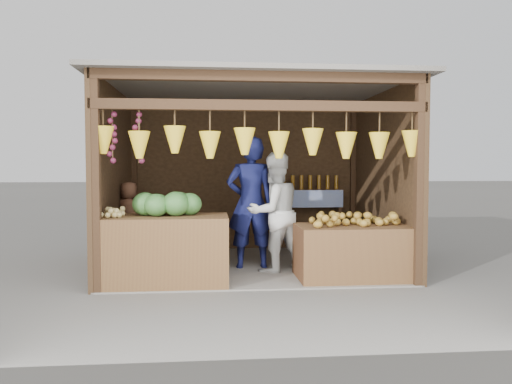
{
  "coord_description": "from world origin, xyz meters",
  "views": [
    {
      "loc": [
        -0.6,
        -7.34,
        1.49
      ],
      "look_at": [
        0.05,
        -0.1,
        1.11
      ],
      "focal_mm": 35.0,
      "sensor_mm": 36.0,
      "label": 1
    }
  ],
  "objects_px": {
    "counter_left": "(165,250)",
    "counter_right": "(353,252)",
    "woman_standing": "(274,212)",
    "vendor_seated": "(130,214)",
    "man_standing": "(251,203)"
  },
  "relations": [
    {
      "from": "man_standing",
      "to": "counter_right",
      "type": "bearing_deg",
      "value": 146.01
    },
    {
      "from": "counter_right",
      "to": "man_standing",
      "type": "relative_size",
      "value": 0.77
    },
    {
      "from": "man_standing",
      "to": "woman_standing",
      "type": "distance_m",
      "value": 0.41
    },
    {
      "from": "man_standing",
      "to": "woman_standing",
      "type": "xyz_separation_m",
      "value": [
        0.31,
        -0.25,
        -0.11
      ]
    },
    {
      "from": "counter_left",
      "to": "vendor_seated",
      "type": "bearing_deg",
      "value": 116.2
    },
    {
      "from": "counter_right",
      "to": "counter_left",
      "type": "bearing_deg",
      "value": -178.41
    },
    {
      "from": "counter_left",
      "to": "counter_right",
      "type": "bearing_deg",
      "value": 1.59
    },
    {
      "from": "counter_right",
      "to": "vendor_seated",
      "type": "xyz_separation_m",
      "value": [
        -3.07,
        1.24,
        0.41
      ]
    },
    {
      "from": "woman_standing",
      "to": "man_standing",
      "type": "bearing_deg",
      "value": -62.89
    },
    {
      "from": "vendor_seated",
      "to": "counter_left",
      "type": "bearing_deg",
      "value": 125.8
    },
    {
      "from": "counter_right",
      "to": "woman_standing",
      "type": "bearing_deg",
      "value": 150.44
    },
    {
      "from": "woman_standing",
      "to": "vendor_seated",
      "type": "xyz_separation_m",
      "value": [
        -2.1,
        0.69,
        -0.08
      ]
    },
    {
      "from": "counter_right",
      "to": "woman_standing",
      "type": "xyz_separation_m",
      "value": [
        -0.97,
        0.55,
        0.48
      ]
    },
    {
      "from": "man_standing",
      "to": "woman_standing",
      "type": "relative_size",
      "value": 1.14
    },
    {
      "from": "counter_right",
      "to": "vendor_seated",
      "type": "bearing_deg",
      "value": 158.0
    }
  ]
}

